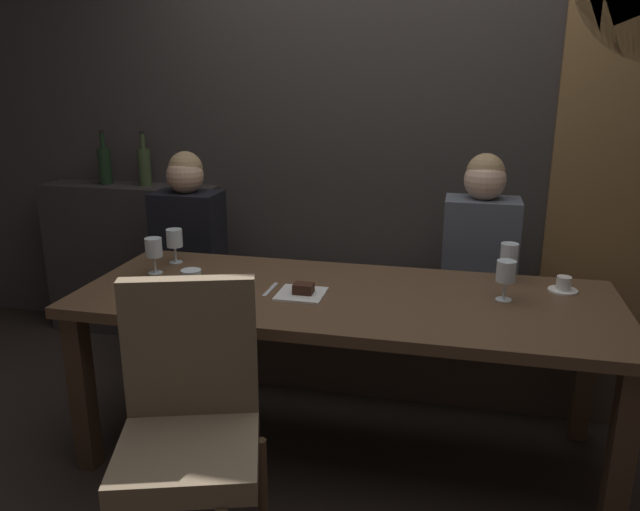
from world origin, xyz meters
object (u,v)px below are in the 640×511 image
Objects in this scene: chair_near_side at (190,412)px; diner_redhead at (188,225)px; wine_glass_far_left at (509,255)px; wine_glass_far_right at (192,282)px; banquette_bench at (368,339)px; wine_glass_center_front at (175,240)px; fork_on_table at (270,290)px; dining_table at (344,314)px; wine_bottle_pale_label at (144,165)px; wine_glass_near_left at (154,248)px; wine_bottle_dark_red at (105,165)px; dessert_plate at (302,292)px; espresso_cup at (563,285)px; wine_glass_end_left at (506,273)px; diner_bearded at (481,238)px.

diner_redhead is at bearing 114.16° from chair_near_side.
wine_glass_far_right is at bearing -151.06° from wine_glass_far_left.
wine_glass_center_front is (-0.87, -0.45, 0.62)m from banquette_bench.
fork_on_table is at bearing -159.15° from wine_glass_far_left.
diner_redhead is (-1.01, 0.70, 0.16)m from dining_table.
fork_on_table is at bearing 52.86° from wine_glass_far_right.
wine_bottle_pale_label is 1.99× the size of wine_glass_near_left.
dessert_plate is at bearing -35.56° from wine_bottle_dark_red.
wine_bottle_pale_label is at bearing 143.69° from dining_table.
chair_near_side is at bearing -106.95° from dessert_plate.
dining_table reaches higher than banquette_bench.
diner_redhead is 2.33× the size of wine_bottle_pale_label.
wine_glass_center_front is at bearing -72.76° from diner_redhead.
wine_glass_far_left is at bearing -16.44° from wine_bottle_dark_red.
wine_glass_far_left is 0.26m from espresso_cup.
wine_glass_far_left is at bearing 84.09° from wine_glass_end_left.
chair_near_side is at bearing -94.27° from fork_on_table.
fork_on_table reaches higher than dining_table.
wine_glass_center_front and wine_glass_end_left have the same top height.
dessert_plate is at bearing -23.30° from wine_glass_center_front.
diner_bearded is (0.55, 0.70, 0.17)m from dining_table.
dessert_plate is at bearing -41.20° from wine_bottle_pale_label.
wine_glass_near_left is at bearing -144.71° from banquette_bench.
wine_bottle_dark_red reaches higher than chair_near_side.
wine_bottle_dark_red reaches higher than wine_glass_far_left.
diner_redhead is 1.14m from dessert_plate.
wine_glass_center_front is at bearing -54.84° from wine_bottle_pale_label.
wine_bottle_dark_red is 1.99× the size of wine_glass_center_front.
banquette_bench is 13.16× the size of dessert_plate.
wine_glass_near_left is at bearing -96.03° from wine_glass_center_front.
chair_near_side reaches higher than banquette_bench.
diner_bearded is 0.64m from wine_glass_end_left.
dessert_plate is at bearing 35.76° from wine_glass_far_right.
wine_glass_center_front is 0.17m from wine_glass_near_left.
wine_glass_near_left is at bearing 132.58° from wine_glass_far_right.
wine_glass_far_right is at bearing -136.51° from diner_bearded.
wine_bottle_dark_red is (-2.24, 0.33, 0.25)m from diner_bearded.
wine_glass_far_right is 1.00× the size of wine_glass_near_left.
chair_near_side reaches higher than wine_glass_center_front.
diner_bearded is at bearing -8.42° from wine_bottle_dark_red.
wine_glass_far_right reaches higher than banquette_bench.
espresso_cup is (0.22, -0.10, -0.09)m from wine_glass_far_left.
banquette_bench is at bearing 35.29° from wine_glass_near_left.
fork_on_table is (-0.86, -0.73, -0.08)m from diner_bearded.
diner_redhead is 4.63× the size of wine_glass_near_left.
chair_near_side reaches higher than wine_glass_near_left.
wine_glass_end_left is at bearing -21.00° from diner_redhead.
wine_bottle_pale_label is at bearing 125.16° from wine_glass_center_front.
dining_table is 0.82m from chair_near_side.
dining_table is at bearing 62.99° from chair_near_side.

